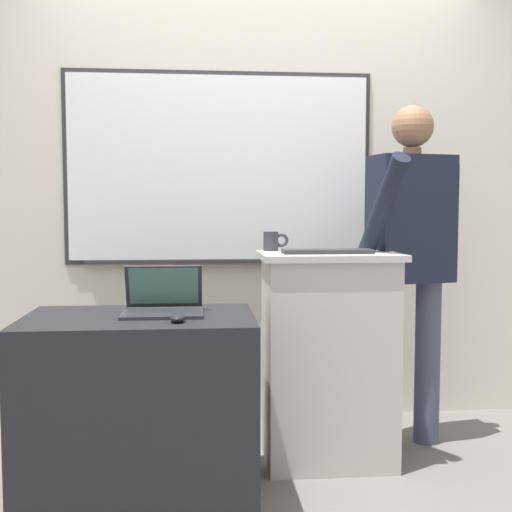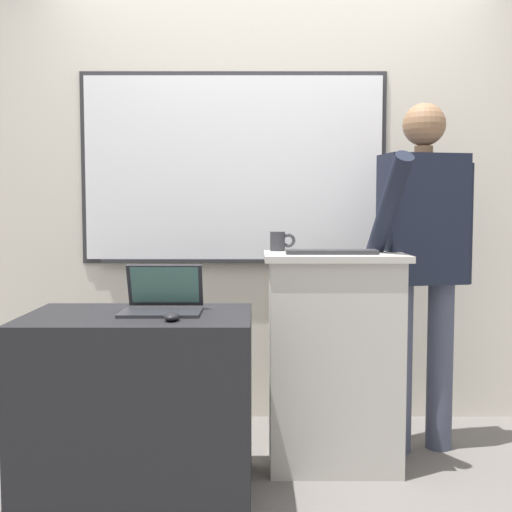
# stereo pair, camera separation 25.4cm
# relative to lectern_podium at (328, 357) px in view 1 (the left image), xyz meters

# --- Properties ---
(back_wall) EXTENTS (6.40, 0.17, 2.99)m
(back_wall) POSITION_rel_lectern_podium_xyz_m (-0.28, 0.75, 0.99)
(back_wall) COLOR beige
(back_wall) RESTS_ON ground_plane
(lectern_podium) EXTENTS (0.65, 0.44, 1.01)m
(lectern_podium) POSITION_rel_lectern_podium_xyz_m (0.00, 0.00, 0.00)
(lectern_podium) COLOR #BCB7AD
(lectern_podium) RESTS_ON ground_plane
(side_desk) EXTENTS (0.95, 0.61, 0.77)m
(side_desk) POSITION_rel_lectern_podium_xyz_m (-0.86, -0.32, -0.12)
(side_desk) COLOR black
(side_desk) RESTS_ON ground_plane
(person_presenter) EXTENTS (0.57, 0.60, 1.73)m
(person_presenter) POSITION_rel_lectern_podium_xyz_m (0.46, 0.18, 0.49)
(person_presenter) COLOR #474C60
(person_presenter) RESTS_ON ground_plane
(laptop) EXTENTS (0.34, 0.29, 0.20)m
(laptop) POSITION_rel_lectern_podium_xyz_m (-0.77, -0.25, 0.32)
(laptop) COLOR #28282D
(laptop) RESTS_ON side_desk
(wireless_keyboard) EXTENTS (0.42, 0.12, 0.02)m
(wireless_keyboard) POSITION_rel_lectern_podium_xyz_m (-0.02, -0.06, 0.51)
(wireless_keyboard) COLOR #2D2D30
(wireless_keyboard) RESTS_ON lectern_podium
(computer_mouse_by_laptop) EXTENTS (0.06, 0.10, 0.03)m
(computer_mouse_by_laptop) POSITION_rel_lectern_podium_xyz_m (-0.70, -0.48, 0.28)
(computer_mouse_by_laptop) COLOR black
(computer_mouse_by_laptop) RESTS_ON side_desk
(coffee_mug) EXTENTS (0.12, 0.07, 0.09)m
(coffee_mug) POSITION_rel_lectern_podium_xyz_m (-0.25, 0.16, 0.55)
(coffee_mug) COLOR #333338
(coffee_mug) RESTS_ON lectern_podium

